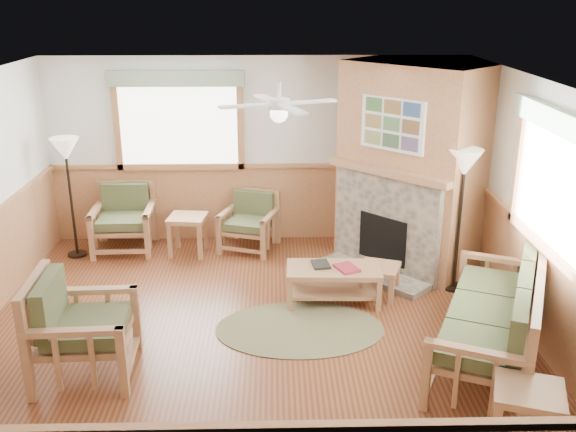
{
  "coord_description": "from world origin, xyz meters",
  "views": [
    {
      "loc": [
        0.24,
        -6.09,
        3.55
      ],
      "look_at": [
        0.4,
        0.7,
        1.15
      ],
      "focal_mm": 40.0,
      "sensor_mm": 36.0,
      "label": 1
    }
  ],
  "objects_px": {
    "floor_lamp_left": "(71,198)",
    "floor_lamp_right": "(459,221)",
    "end_table_chairs": "(188,235)",
    "armchair_back_left": "(124,219)",
    "armchair_back_right": "(249,222)",
    "footstool": "(379,281)",
    "sofa": "(490,315)",
    "coffee_table": "(333,285)",
    "end_table_sofa": "(526,421)",
    "armchair_left": "(84,326)"
  },
  "relations": [
    {
      "from": "floor_lamp_left",
      "to": "floor_lamp_right",
      "type": "distance_m",
      "value": 5.19
    },
    {
      "from": "end_table_chairs",
      "to": "floor_lamp_right",
      "type": "height_order",
      "value": "floor_lamp_right"
    },
    {
      "from": "armchair_back_left",
      "to": "floor_lamp_left",
      "type": "bearing_deg",
      "value": -165.79
    },
    {
      "from": "armchair_back_right",
      "to": "floor_lamp_left",
      "type": "bearing_deg",
      "value": -157.03
    },
    {
      "from": "floor_lamp_left",
      "to": "footstool",
      "type": "bearing_deg",
      "value": -18.52
    },
    {
      "from": "sofa",
      "to": "footstool",
      "type": "bearing_deg",
      "value": -125.86
    },
    {
      "from": "armchair_back_right",
      "to": "coffee_table",
      "type": "distance_m",
      "value": 2.02
    },
    {
      "from": "coffee_table",
      "to": "end_table_sofa",
      "type": "xyz_separation_m",
      "value": [
        1.3,
        -2.7,
        0.07
      ]
    },
    {
      "from": "sofa",
      "to": "coffee_table",
      "type": "distance_m",
      "value": 1.97
    },
    {
      "from": "coffee_table",
      "to": "footstool",
      "type": "bearing_deg",
      "value": 16.94
    },
    {
      "from": "coffee_table",
      "to": "armchair_back_left",
      "type": "bearing_deg",
      "value": 150.89
    },
    {
      "from": "end_table_sofa",
      "to": "floor_lamp_left",
      "type": "bearing_deg",
      "value": 138.62
    },
    {
      "from": "coffee_table",
      "to": "floor_lamp_right",
      "type": "height_order",
      "value": "floor_lamp_right"
    },
    {
      "from": "armchair_left",
      "to": "floor_lamp_left",
      "type": "distance_m",
      "value": 3.16
    },
    {
      "from": "end_table_chairs",
      "to": "armchair_left",
      "type": "bearing_deg",
      "value": -101.51
    },
    {
      "from": "sofa",
      "to": "armchair_back_left",
      "type": "xyz_separation_m",
      "value": [
        -4.28,
        3.03,
        -0.04
      ]
    },
    {
      "from": "sofa",
      "to": "end_table_chairs",
      "type": "height_order",
      "value": "sofa"
    },
    {
      "from": "coffee_table",
      "to": "floor_lamp_right",
      "type": "distance_m",
      "value": 1.73
    },
    {
      "from": "armchair_back_right",
      "to": "footstool",
      "type": "height_order",
      "value": "armchair_back_right"
    },
    {
      "from": "armchair_back_right",
      "to": "end_table_sofa",
      "type": "xyz_separation_m",
      "value": [
        2.36,
        -4.41,
        -0.11
      ]
    },
    {
      "from": "armchair_back_left",
      "to": "coffee_table",
      "type": "height_order",
      "value": "armchair_back_left"
    },
    {
      "from": "armchair_left",
      "to": "armchair_back_left",
      "type": "bearing_deg",
      "value": 2.76
    },
    {
      "from": "coffee_table",
      "to": "footstool",
      "type": "xyz_separation_m",
      "value": [
        0.57,
        0.16,
        -0.03
      ]
    },
    {
      "from": "armchair_back_right",
      "to": "floor_lamp_left",
      "type": "relative_size",
      "value": 0.48
    },
    {
      "from": "sofa",
      "to": "floor_lamp_right",
      "type": "relative_size",
      "value": 1.22
    },
    {
      "from": "armchair_back_right",
      "to": "end_table_chairs",
      "type": "xyz_separation_m",
      "value": [
        -0.85,
        -0.16,
        -0.12
      ]
    },
    {
      "from": "sofa",
      "to": "end_table_sofa",
      "type": "bearing_deg",
      "value": 18.27
    },
    {
      "from": "sofa",
      "to": "end_table_sofa",
      "type": "xyz_separation_m",
      "value": [
        -0.14,
        -1.38,
        -0.21
      ]
    },
    {
      "from": "end_table_sofa",
      "to": "footstool",
      "type": "distance_m",
      "value": 2.95
    },
    {
      "from": "coffee_table",
      "to": "floor_lamp_right",
      "type": "relative_size",
      "value": 0.62
    },
    {
      "from": "armchair_back_right",
      "to": "footstool",
      "type": "relative_size",
      "value": 1.79
    },
    {
      "from": "armchair_left",
      "to": "floor_lamp_left",
      "type": "height_order",
      "value": "floor_lamp_left"
    },
    {
      "from": "coffee_table",
      "to": "end_table_chairs",
      "type": "distance_m",
      "value": 2.46
    },
    {
      "from": "end_table_chairs",
      "to": "coffee_table",
      "type": "bearing_deg",
      "value": -38.88
    },
    {
      "from": "sofa",
      "to": "armchair_back_right",
      "type": "height_order",
      "value": "sofa"
    },
    {
      "from": "sofa",
      "to": "armchair_left",
      "type": "distance_m",
      "value": 3.97
    },
    {
      "from": "armchair_back_left",
      "to": "armchair_back_right",
      "type": "xyz_separation_m",
      "value": [
        1.78,
        0.0,
        -0.06
      ]
    },
    {
      "from": "armchair_back_left",
      "to": "floor_lamp_left",
      "type": "distance_m",
      "value": 0.78
    },
    {
      "from": "sofa",
      "to": "armchair_back_right",
      "type": "distance_m",
      "value": 3.93
    },
    {
      "from": "footstool",
      "to": "floor_lamp_right",
      "type": "bearing_deg",
      "value": 10.15
    },
    {
      "from": "sofa",
      "to": "end_table_chairs",
      "type": "bearing_deg",
      "value": -106.6
    },
    {
      "from": "end_table_sofa",
      "to": "floor_lamp_left",
      "type": "xyz_separation_m",
      "value": [
        -4.79,
        4.22,
        0.55
      ]
    },
    {
      "from": "end_table_sofa",
      "to": "footstool",
      "type": "bearing_deg",
      "value": 104.17
    },
    {
      "from": "sofa",
      "to": "end_table_chairs",
      "type": "distance_m",
      "value": 4.42
    },
    {
      "from": "footstool",
      "to": "floor_lamp_left",
      "type": "bearing_deg",
      "value": 161.48
    },
    {
      "from": "armchair_left",
      "to": "footstool",
      "type": "bearing_deg",
      "value": -65.31
    },
    {
      "from": "sofa",
      "to": "armchair_back_right",
      "type": "relative_size",
      "value": 2.72
    },
    {
      "from": "armchair_back_left",
      "to": "footstool",
      "type": "distance_m",
      "value": 3.77
    },
    {
      "from": "armchair_back_left",
      "to": "armchair_back_right",
      "type": "relative_size",
      "value": 1.15
    },
    {
      "from": "armchair_back_left",
      "to": "armchair_left",
      "type": "height_order",
      "value": "armchair_left"
    }
  ]
}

